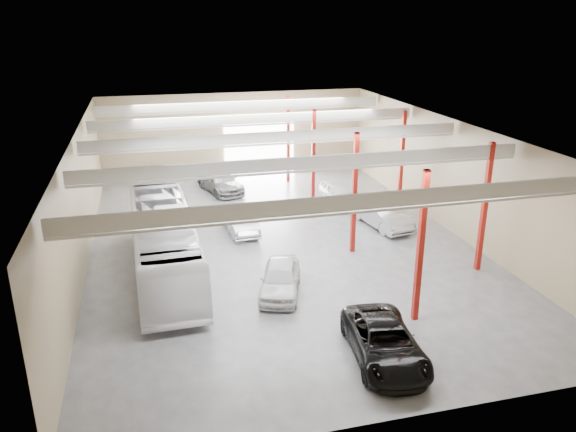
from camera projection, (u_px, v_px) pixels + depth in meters
name	position (u px, v px, depth m)	size (l,w,h in m)	color
depot_shell	(281.00, 162.00, 32.46)	(22.12, 32.12, 7.06)	#4B4C51
coach_bus	(164.00, 243.00, 29.16)	(3.01, 12.88, 3.59)	white
black_sedan	(385.00, 342.00, 22.22)	(2.55, 5.53, 1.54)	black
car_row_a	(280.00, 278.00, 27.59)	(1.85, 4.61, 1.57)	silver
car_row_b	(239.00, 220.00, 35.54)	(1.63, 4.67, 1.54)	silver
car_row_c	(220.00, 181.00, 43.57)	(2.24, 5.51, 1.60)	slate
car_right_near	(382.00, 214.00, 36.32)	(1.82, 5.23, 1.72)	#9F9FA4
car_right_far	(337.00, 193.00, 40.81)	(1.77, 4.40, 1.50)	silver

